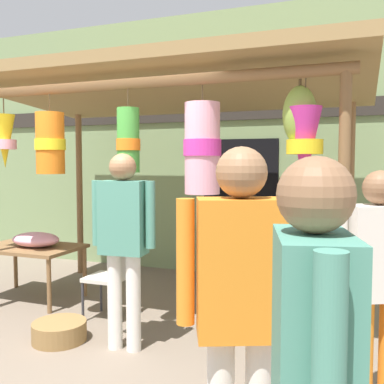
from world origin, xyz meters
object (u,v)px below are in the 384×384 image
(display_table, at_px, (30,251))
(shopper_by_bananas, at_px, (241,299))
(wicker_basket_by_table, at_px, (59,331))
(passerby_at_right, at_px, (123,234))
(vendor_in_orange, at_px, (378,275))
(folding_chair, at_px, (113,272))
(flower_heap_on_table, at_px, (36,240))

(display_table, xyz_separation_m, shopper_by_bananas, (3.23, -2.30, 0.45))
(wicker_basket_by_table, xyz_separation_m, passerby_at_right, (0.66, 0.06, 0.95))
(vendor_in_orange, bearing_deg, display_table, 162.13)
(folding_chair, bearing_deg, passerby_at_right, -51.80)
(flower_heap_on_table, relative_size, passerby_at_right, 0.35)
(folding_chair, bearing_deg, display_table, 169.34)
(wicker_basket_by_table, bearing_deg, shopper_by_bananas, -33.22)
(shopper_by_bananas, relative_size, passerby_at_right, 1.00)
(folding_chair, bearing_deg, shopper_by_bananas, -46.83)
(flower_heap_on_table, height_order, folding_chair, folding_chair)
(flower_heap_on_table, relative_size, folding_chair, 0.72)
(folding_chair, distance_m, wicker_basket_by_table, 0.82)
(flower_heap_on_table, xyz_separation_m, wicker_basket_by_table, (1.03, -0.92, -0.65))
(folding_chair, height_order, passerby_at_right, passerby_at_right)
(flower_heap_on_table, distance_m, shopper_by_bananas, 3.89)
(flower_heap_on_table, relative_size, vendor_in_orange, 0.37)
(vendor_in_orange, relative_size, shopper_by_bananas, 0.93)
(vendor_in_orange, bearing_deg, shopper_by_bananas, -120.27)
(display_table, distance_m, folding_chair, 1.32)
(flower_heap_on_table, bearing_deg, display_table, 176.92)
(flower_heap_on_table, bearing_deg, shopper_by_bananas, -36.28)
(folding_chair, relative_size, vendor_in_orange, 0.52)
(wicker_basket_by_table, distance_m, passerby_at_right, 1.15)
(flower_heap_on_table, bearing_deg, passerby_at_right, -27.05)
(flower_heap_on_table, bearing_deg, wicker_basket_by_table, -41.82)
(flower_heap_on_table, height_order, shopper_by_bananas, shopper_by_bananas)
(display_table, distance_m, flower_heap_on_table, 0.18)
(wicker_basket_by_table, distance_m, shopper_by_bananas, 2.68)
(flower_heap_on_table, xyz_separation_m, passerby_at_right, (1.69, -0.86, 0.30))
(passerby_at_right, bearing_deg, shopper_by_bananas, -44.89)
(vendor_in_orange, bearing_deg, wicker_basket_by_table, 173.43)
(flower_heap_on_table, height_order, vendor_in_orange, vendor_in_orange)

